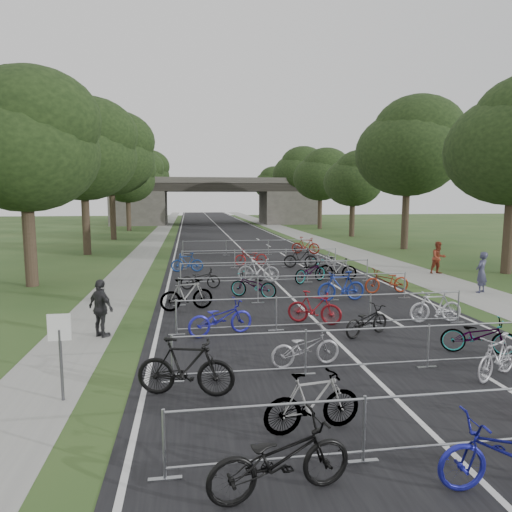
{
  "coord_description": "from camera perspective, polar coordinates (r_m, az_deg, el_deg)",
  "views": [
    {
      "loc": [
        -4.19,
        -6.39,
        4.15
      ],
      "look_at": [
        -0.72,
        16.94,
        1.1
      ],
      "focal_mm": 32.0,
      "sensor_mm": 36.0,
      "label": 1
    }
  ],
  "objects": [
    {
      "name": "ground",
      "position": [
        8.69,
        23.4,
        -21.78
      ],
      "size": [
        200.0,
        200.0,
        0.0
      ],
      "primitive_type": "plane",
      "color": "#2B4A1F",
      "rests_on": "ground"
    },
    {
      "name": "road",
      "position": [
        56.69,
        -4.19,
        3.16
      ],
      "size": [
        11.0,
        140.0,
        0.01
      ],
      "primitive_type": "cube",
      "color": "black",
      "rests_on": "ground"
    },
    {
      "name": "sidewalk_right",
      "position": [
        57.84,
        3.75,
        3.24
      ],
      "size": [
        3.0,
        140.0,
        0.01
      ],
      "primitive_type": "cube",
      "color": "gray",
      "rests_on": "ground"
    },
    {
      "name": "sidewalk_left",
      "position": [
        56.63,
        -11.79,
        3.02
      ],
      "size": [
        2.0,
        140.0,
        0.01
      ],
      "primitive_type": "cube",
      "color": "gray",
      "rests_on": "ground"
    },
    {
      "name": "lane_markings",
      "position": [
        56.69,
        -4.19,
        3.15
      ],
      "size": [
        0.12,
        140.0,
        0.0
      ],
      "primitive_type": "cube",
      "color": "silver",
      "rests_on": "ground"
    },
    {
      "name": "overpass_bridge",
      "position": [
        71.51,
        -5.13,
        6.84
      ],
      "size": [
        31.0,
        8.0,
        7.05
      ],
      "color": "#43403C",
      "rests_on": "ground"
    },
    {
      "name": "park_sign",
      "position": [
        10.16,
        -23.31,
        -9.72
      ],
      "size": [
        0.45,
        0.06,
        1.83
      ],
      "color": "#4C4C51",
      "rests_on": "ground"
    },
    {
      "name": "tree_left_0",
      "position": [
        23.56,
        -26.87,
        12.29
      ],
      "size": [
        6.72,
        6.72,
        10.25
      ],
      "color": "#33261C",
      "rests_on": "ground"
    },
    {
      "name": "tree_left_1",
      "position": [
        35.2,
        -20.7,
        12.04
      ],
      "size": [
        7.56,
        7.56,
        11.53
      ],
      "color": "#33261C",
      "rests_on": "ground"
    },
    {
      "name": "tree_right_1",
      "position": [
        38.61,
        18.68,
        12.56
      ],
      "size": [
        8.18,
        8.18,
        12.47
      ],
      "color": "#33261C",
      "rests_on": "ground"
    },
    {
      "name": "tree_left_2",
      "position": [
        47.04,
        -17.62,
        11.87
      ],
      "size": [
        8.4,
        8.4,
        12.81
      ],
      "color": "#33261C",
      "rests_on": "ground"
    },
    {
      "name": "tree_right_2",
      "position": [
        49.47,
        12.18,
        9.29
      ],
      "size": [
        6.16,
        6.16,
        9.39
      ],
      "color": "#33261C",
      "rests_on": "ground"
    },
    {
      "name": "tree_left_3",
      "position": [
        58.8,
        -15.69,
        9.38
      ],
      "size": [
        6.72,
        6.72,
        10.25
      ],
      "color": "#33261C",
      "rests_on": "ground"
    },
    {
      "name": "tree_right_3",
      "position": [
        60.89,
        8.19,
        9.9
      ],
      "size": [
        7.17,
        7.17,
        10.93
      ],
      "color": "#33261C",
      "rests_on": "ground"
    },
    {
      "name": "tree_left_4",
      "position": [
        70.75,
        -14.5,
        9.69
      ],
      "size": [
        7.56,
        7.56,
        11.53
      ],
      "color": "#33261C",
      "rests_on": "ground"
    },
    {
      "name": "tree_right_4",
      "position": [
        72.5,
        5.45,
        10.3
      ],
      "size": [
        8.18,
        8.18,
        12.47
      ],
      "color": "#33261C",
      "rests_on": "ground"
    },
    {
      "name": "tree_left_5",
      "position": [
        82.72,
        -13.64,
        9.91
      ],
      "size": [
        8.4,
        8.4,
        12.81
      ],
      "color": "#33261C",
      "rests_on": "ground"
    },
    {
      "name": "tree_right_5",
      "position": [
        84.13,
        3.46,
        8.58
      ],
      "size": [
        6.16,
        6.16,
        9.39
      ],
      "color": "#33261C",
      "rests_on": "ground"
    },
    {
      "name": "tree_left_6",
      "position": [
        94.62,
        -12.96,
        8.6
      ],
      "size": [
        6.72,
        6.72,
        10.25
      ],
      "color": "#33261C",
      "rests_on": "ground"
    },
    {
      "name": "tree_right_6",
      "position": [
        95.92,
        1.97,
        9.02
      ],
      "size": [
        7.17,
        7.17,
        10.93
      ],
      "color": "#33261C",
      "rests_on": "ground"
    },
    {
      "name": "barrier_row_0",
      "position": [
        8.44,
        23.6,
        -18.54
      ],
      "size": [
        9.7,
        0.08,
        1.1
      ],
      "color": "gray",
      "rests_on": "ground"
    },
    {
      "name": "barrier_row_1",
      "position": [
        11.41,
        13.83,
        -11.26
      ],
      "size": [
        9.7,
        0.08,
        1.1
      ],
      "color": "gray",
      "rests_on": "ground"
    },
    {
      "name": "barrier_row_2",
      "position": [
        14.67,
        8.48,
        -6.94
      ],
      "size": [
        9.7,
        0.08,
        1.1
      ],
      "color": "gray",
      "rests_on": "ground"
    },
    {
      "name": "barrier_row_3",
      "position": [
        18.24,
        5.01,
        -4.05
      ],
      "size": [
        9.7,
        0.08,
        1.1
      ],
      "color": "gray",
      "rests_on": "ground"
    },
    {
      "name": "barrier_row_4",
      "position": [
        22.09,
        2.6,
        -2.03
      ],
      "size": [
        9.7,
        0.08,
        1.1
      ],
      "color": "gray",
      "rests_on": "ground"
    },
    {
      "name": "barrier_row_5",
      "position": [
        26.96,
        0.57,
        -0.31
      ],
      "size": [
        9.7,
        0.08,
        1.1
      ],
      "color": "gray",
      "rests_on": "ground"
    },
    {
      "name": "barrier_row_6",
      "position": [
        32.85,
        -1.07,
        1.07
      ],
      "size": [
        9.7,
        0.08,
        1.1
      ],
      "color": "gray",
      "rests_on": "ground"
    },
    {
      "name": "bike_0",
      "position": [
        6.91,
        3.03,
        -23.98
      ],
      "size": [
        2.21,
        1.1,
        1.11
      ],
      "primitive_type": "imported",
      "rotation": [
        0.0,
        0.0,
        1.75
      ],
      "color": "black",
      "rests_on": "ground"
    },
    {
      "name": "bike_1",
      "position": [
        8.52,
        7.08,
        -17.69
      ],
      "size": [
        1.88,
        0.78,
        1.1
      ],
      "primitive_type": "imported",
      "rotation": [
        0.0,
        0.0,
        1.72
      ],
      "color": "gray",
      "rests_on": "ground"
    },
    {
      "name": "bike_2",
      "position": [
        7.9,
        29.15,
        -20.7
      ],
      "size": [
        2.14,
        0.82,
        1.11
      ],
      "primitive_type": "imported",
      "rotation": [
        0.0,
        0.0,
        4.67
      ],
      "color": "navy",
      "rests_on": "ground"
    },
    {
      "name": "bike_4",
      "position": [
        9.89,
        -8.78,
        -13.61
      ],
      "size": [
        2.15,
        1.07,
        1.25
      ],
      "primitive_type": "imported",
      "rotation": [
        0.0,
        0.0,
        1.33
      ],
      "color": "black",
      "rests_on": "ground"
    },
    {
      "name": "bike_5",
      "position": [
        11.48,
        6.2,
        -11.34
      ],
      "size": [
        1.88,
        0.92,
        0.95
      ],
      "primitive_type": "imported",
      "rotation": [
        0.0,
        0.0,
        1.74
      ],
      "color": "gray",
      "rests_on": "ground"
    },
    {
      "name": "bike_6",
      "position": [
        12.03,
        27.94,
        -11.1
      ],
      "size": [
        1.74,
        1.24,
        1.03
      ],
      "primitive_type": "imported",
      "rotation": [
        0.0,
        0.0,
        5.21
      ],
      "color": "#A5A5AD",
      "rests_on": "ground"
    },
    {
      "name": "bike_7",
      "position": [
        13.61,
        26.06,
        -8.97
      ],
      "size": [
        1.99,
        1.36,
        0.99
      ],
      "primitive_type": "imported",
      "rotation": [
        0.0,
        0.0,
        1.16
      ],
      "color": "gray",
      "rests_on": "ground"
    },
    {
      "name": "bike_8",
      "position": [
        13.87,
        -4.47,
        -7.74
      ],
      "size": [
        2.17,
        1.31,
        1.08
      ],
      "primitive_type": "imported",
      "rotation": [
        0.0,
        0.0,
        1.88
      ],
      "color": "#1E1C9B",
      "rests_on": "ground"
    },
    {
      "name": "bike_9",
      "position": [
        15.16,
        7.31,
        -6.44
      ],
      "size": [
        1.84,
        1.31,
        1.09
      ],
      "primitive_type": "imported",
      "rotation": [
        0.0,
        0.0,
        1.08
      ],
      "color": "maroon",
      "rests_on": "ground"
    },
    {
      "name": "bike_10",
      "position": [
        14.21,
        13.66,
        -7.9
      ],
      "size": [
        1.83,
        1.3,
        0.91
      ],
      "primitive_type": "imported",
      "rotation": [
        0.0,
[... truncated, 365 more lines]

